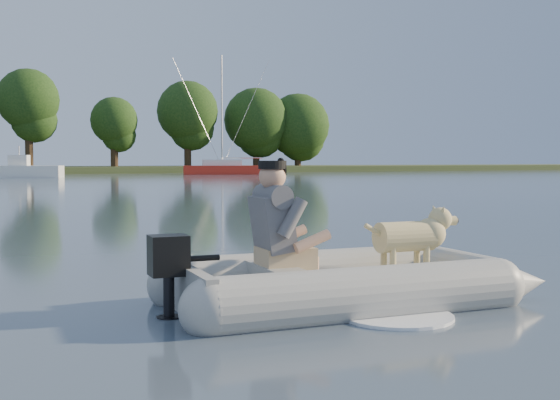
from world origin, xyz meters
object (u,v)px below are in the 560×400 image
sailboat (227,169)px  motorboat (22,163)px  dinghy (348,238)px  dog (405,242)px  man (275,220)px

sailboat → motorboat: bearing=-148.4°
motorboat → dinghy: bearing=-72.5°
dog → motorboat: 45.85m
dinghy → sailboat: bearing=73.0°
dinghy → motorboat: 45.88m
dog → motorboat: bearing=91.8°
man → motorboat: bearing=90.2°
motorboat → man: bearing=-73.3°
dog → sailboat: bearing=73.7°
dinghy → man: 0.69m
man → motorboat: 45.83m
dinghy → dog: (0.62, 0.01, -0.07)m
dinghy → sailboat: (18.98, 50.12, -0.11)m
motorboat → sailboat: (16.78, 4.29, -0.59)m
dinghy → dog: dinghy is taller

